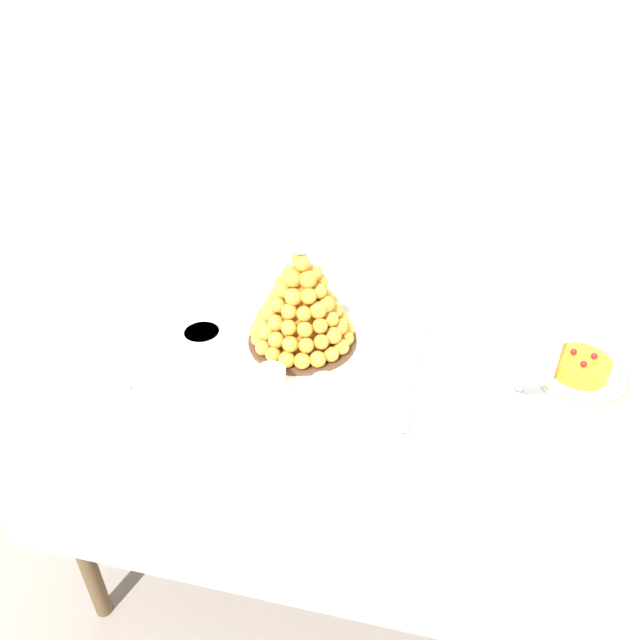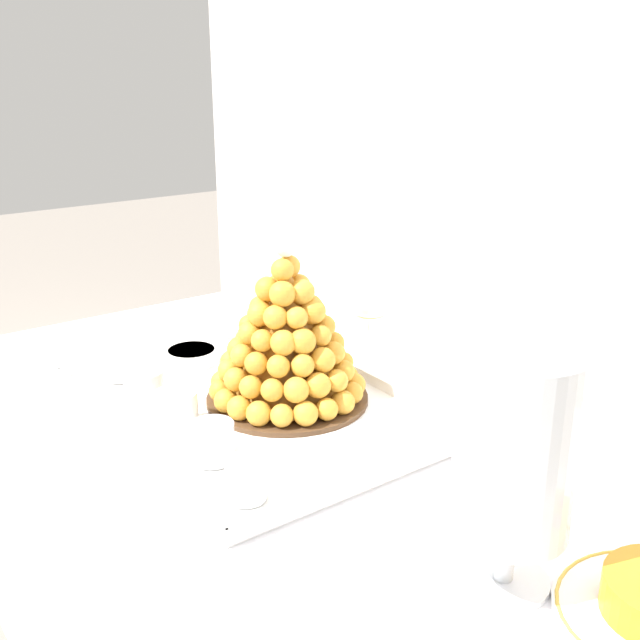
{
  "view_description": "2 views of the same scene",
  "coord_description": "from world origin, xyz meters",
  "px_view_note": "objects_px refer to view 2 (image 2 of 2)",
  "views": [
    {
      "loc": [
        0.21,
        -1.09,
        1.65
      ],
      "look_at": [
        -0.04,
        -0.0,
        0.86
      ],
      "focal_mm": 34.55,
      "sensor_mm": 36.0,
      "label": 1
    },
    {
      "loc": [
        0.82,
        -0.59,
        1.3
      ],
      "look_at": [
        0.02,
        -0.01,
        0.95
      ],
      "focal_mm": 43.04,
      "sensor_mm": 36.0,
      "label": 2
    }
  ],
  "objects_px": {
    "dessert_cup_left": "(121,364)",
    "dessert_cup_mid_left": "(145,389)",
    "croquembouche": "(286,339)",
    "dessert_cup_centre": "(177,411)",
    "dessert_cup_mid_right": "(212,443)",
    "macaron_goblet": "(515,448)",
    "dessert_cup_right": "(246,481)",
    "wine_glass": "(370,301)",
    "serving_tray": "(252,407)",
    "creme_brulee_ramekin": "(192,355)"
  },
  "relations": [
    {
      "from": "dessert_cup_left",
      "to": "dessert_cup_mid_left",
      "type": "relative_size",
      "value": 0.94
    },
    {
      "from": "croquembouche",
      "to": "wine_glass",
      "type": "height_order",
      "value": "croquembouche"
    },
    {
      "from": "croquembouche",
      "to": "creme_brulee_ramekin",
      "type": "relative_size",
      "value": 2.92
    },
    {
      "from": "croquembouche",
      "to": "dessert_cup_centre",
      "type": "xyz_separation_m",
      "value": [
        -0.02,
        -0.18,
        -0.08
      ]
    },
    {
      "from": "dessert_cup_right",
      "to": "macaron_goblet",
      "type": "bearing_deg",
      "value": 26.16
    },
    {
      "from": "serving_tray",
      "to": "macaron_goblet",
      "type": "relative_size",
      "value": 2.24
    },
    {
      "from": "dessert_cup_mid_left",
      "to": "creme_brulee_ramekin",
      "type": "distance_m",
      "value": 0.18
    },
    {
      "from": "dessert_cup_centre",
      "to": "macaron_goblet",
      "type": "distance_m",
      "value": 0.53
    },
    {
      "from": "dessert_cup_left",
      "to": "dessert_cup_right",
      "type": "relative_size",
      "value": 1.13
    },
    {
      "from": "dessert_cup_centre",
      "to": "dessert_cup_right",
      "type": "relative_size",
      "value": 1.2
    },
    {
      "from": "dessert_cup_centre",
      "to": "dessert_cup_mid_right",
      "type": "xyz_separation_m",
      "value": [
        0.11,
        -0.0,
        -0.0
      ]
    },
    {
      "from": "dessert_cup_mid_left",
      "to": "dessert_cup_right",
      "type": "height_order",
      "value": "dessert_cup_mid_left"
    },
    {
      "from": "dessert_cup_mid_right",
      "to": "dessert_cup_right",
      "type": "bearing_deg",
      "value": -6.67
    },
    {
      "from": "dessert_cup_right",
      "to": "wine_glass",
      "type": "distance_m",
      "value": 0.52
    },
    {
      "from": "croquembouche",
      "to": "dessert_cup_mid_left",
      "type": "bearing_deg",
      "value": -122.1
    },
    {
      "from": "dessert_cup_mid_left",
      "to": "dessert_cup_right",
      "type": "xyz_separation_m",
      "value": [
        0.32,
        -0.01,
        -0.0
      ]
    },
    {
      "from": "dessert_cup_left",
      "to": "serving_tray",
      "type": "bearing_deg",
      "value": 28.11
    },
    {
      "from": "dessert_cup_left",
      "to": "creme_brulee_ramekin",
      "type": "distance_m",
      "value": 0.12
    },
    {
      "from": "dessert_cup_left",
      "to": "dessert_cup_centre",
      "type": "xyz_separation_m",
      "value": [
        0.22,
        -0.0,
        0.0
      ]
    },
    {
      "from": "serving_tray",
      "to": "dessert_cup_right",
      "type": "height_order",
      "value": "dessert_cup_right"
    },
    {
      "from": "croquembouche",
      "to": "dessert_cup_mid_right",
      "type": "bearing_deg",
      "value": -62.57
    },
    {
      "from": "creme_brulee_ramekin",
      "to": "dessert_cup_left",
      "type": "bearing_deg",
      "value": -94.89
    },
    {
      "from": "serving_tray",
      "to": "dessert_cup_left",
      "type": "xyz_separation_m",
      "value": [
        -0.22,
        -0.12,
        0.03
      ]
    },
    {
      "from": "dessert_cup_left",
      "to": "dessert_cup_mid_left",
      "type": "xyz_separation_m",
      "value": [
        0.12,
        -0.01,
        0.0
      ]
    },
    {
      "from": "serving_tray",
      "to": "creme_brulee_ramekin",
      "type": "relative_size",
      "value": 6.39
    },
    {
      "from": "macaron_goblet",
      "to": "dessert_cup_centre",
      "type": "bearing_deg",
      "value": -166.43
    },
    {
      "from": "dessert_cup_right",
      "to": "dessert_cup_mid_left",
      "type": "bearing_deg",
      "value": 178.29
    },
    {
      "from": "dessert_cup_left",
      "to": "dessert_cup_right",
      "type": "xyz_separation_m",
      "value": [
        0.44,
        -0.02,
        0.0
      ]
    },
    {
      "from": "dessert_cup_right",
      "to": "wine_glass",
      "type": "relative_size",
      "value": 0.34
    },
    {
      "from": "creme_brulee_ramekin",
      "to": "serving_tray",
      "type": "bearing_deg",
      "value": -1.49
    },
    {
      "from": "creme_brulee_ramekin",
      "to": "dessert_cup_centre",
      "type": "bearing_deg",
      "value": -31.79
    },
    {
      "from": "croquembouche",
      "to": "dessert_cup_mid_left",
      "type": "xyz_separation_m",
      "value": [
        -0.12,
        -0.18,
        -0.08
      ]
    },
    {
      "from": "dessert_cup_mid_right",
      "to": "creme_brulee_ramekin",
      "type": "relative_size",
      "value": 0.66
    },
    {
      "from": "serving_tray",
      "to": "wine_glass",
      "type": "distance_m",
      "value": 0.31
    },
    {
      "from": "dessert_cup_left",
      "to": "creme_brulee_ramekin",
      "type": "relative_size",
      "value": 0.64
    },
    {
      "from": "serving_tray",
      "to": "croquembouche",
      "type": "xyz_separation_m",
      "value": [
        0.02,
        0.05,
        0.1
      ]
    },
    {
      "from": "dessert_cup_centre",
      "to": "dessert_cup_right",
      "type": "bearing_deg",
      "value": -4.42
    },
    {
      "from": "serving_tray",
      "to": "wine_glass",
      "type": "xyz_separation_m",
      "value": [
        -0.07,
        0.29,
        0.1
      ]
    },
    {
      "from": "dessert_cup_mid_left",
      "to": "dessert_cup_left",
      "type": "bearing_deg",
      "value": 174.32
    },
    {
      "from": "dessert_cup_right",
      "to": "dessert_cup_left",
      "type": "bearing_deg",
      "value": 177.19
    },
    {
      "from": "dessert_cup_right",
      "to": "creme_brulee_ramekin",
      "type": "height_order",
      "value": "dessert_cup_right"
    },
    {
      "from": "croquembouche",
      "to": "macaron_goblet",
      "type": "height_order",
      "value": "croquembouche"
    },
    {
      "from": "croquembouche",
      "to": "dessert_cup_mid_right",
      "type": "distance_m",
      "value": 0.22
    },
    {
      "from": "macaron_goblet",
      "to": "wine_glass",
      "type": "height_order",
      "value": "macaron_goblet"
    },
    {
      "from": "serving_tray",
      "to": "dessert_cup_centre",
      "type": "bearing_deg",
      "value": -91.9
    },
    {
      "from": "dessert_cup_left",
      "to": "dessert_cup_mid_left",
      "type": "distance_m",
      "value": 0.12
    },
    {
      "from": "dessert_cup_centre",
      "to": "dessert_cup_mid_left",
      "type": "bearing_deg",
      "value": -175.39
    },
    {
      "from": "croquembouche",
      "to": "dessert_cup_right",
      "type": "distance_m",
      "value": 0.29
    },
    {
      "from": "wine_glass",
      "to": "dessert_cup_mid_right",
      "type": "bearing_deg",
      "value": -66.79
    },
    {
      "from": "dessert_cup_mid_right",
      "to": "macaron_goblet",
      "type": "xyz_separation_m",
      "value": [
        0.39,
        0.13,
        0.12
      ]
    }
  ]
}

